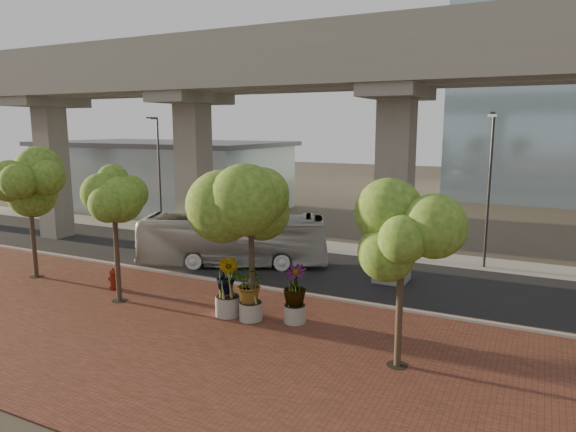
% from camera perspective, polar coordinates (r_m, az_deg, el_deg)
% --- Properties ---
extents(ground, '(160.00, 160.00, 0.00)m').
position_cam_1_polar(ground, '(26.88, -2.28, -6.74)').
color(ground, '#3E372D').
rests_on(ground, ground).
extents(brick_plaza, '(70.00, 13.00, 0.06)m').
position_cam_1_polar(brick_plaza, '(20.61, -13.25, -12.22)').
color(brick_plaza, brown).
rests_on(brick_plaza, ground).
extents(asphalt_road, '(90.00, 8.00, 0.04)m').
position_cam_1_polar(asphalt_road, '(28.58, -0.35, -5.68)').
color(asphalt_road, black).
rests_on(asphalt_road, ground).
extents(curb_strip, '(70.00, 0.25, 0.16)m').
position_cam_1_polar(curb_strip, '(25.20, -4.48, -7.72)').
color(curb_strip, '#A29F97').
rests_on(curb_strip, ground).
extents(far_sidewalk, '(90.00, 3.00, 0.06)m').
position_cam_1_polar(far_sidewalk, '(33.42, 3.90, -3.37)').
color(far_sidewalk, '#A29F97').
rests_on(far_sidewalk, ground).
extents(transit_viaduct, '(72.00, 5.60, 12.40)m').
position_cam_1_polar(transit_viaduct, '(27.53, -0.37, 9.05)').
color(transit_viaduct, gray).
rests_on(transit_viaduct, ground).
extents(station_pavilion, '(23.00, 13.00, 6.30)m').
position_cam_1_polar(station_pavilion, '(50.57, -13.62, 4.56)').
color(station_pavilion, '#AFC1C8').
rests_on(station_pavilion, ground).
extents(transit_bus, '(10.58, 6.47, 2.92)m').
position_cam_1_polar(transit_bus, '(28.73, -6.08, -2.69)').
color(transit_bus, silver).
rests_on(transit_bus, ground).
extents(fire_hydrant, '(0.52, 0.47, 1.03)m').
position_cam_1_polar(fire_hydrant, '(25.89, -18.81, -6.65)').
color(fire_hydrant, maroon).
rests_on(fire_hydrant, ground).
extents(planter_front, '(2.07, 2.07, 2.28)m').
position_cam_1_polar(planter_front, '(20.57, -4.18, -7.83)').
color(planter_front, gray).
rests_on(planter_front, ground).
extents(planter_right, '(2.17, 2.17, 2.31)m').
position_cam_1_polar(planter_right, '(20.29, 0.76, -8.00)').
color(planter_right, '#9E978E').
rests_on(planter_right, ground).
extents(planter_left, '(2.30, 2.30, 2.53)m').
position_cam_1_polar(planter_left, '(21.10, -6.74, -6.99)').
color(planter_left, gray).
rests_on(planter_left, ground).
extents(street_tree_far_west, '(3.91, 3.91, 6.51)m').
position_cam_1_polar(street_tree_far_west, '(28.79, -26.86, 3.00)').
color(street_tree_far_west, '#4C3A2B').
rests_on(street_tree_far_west, ground).
extents(street_tree_near_west, '(3.14, 3.14, 6.16)m').
position_cam_1_polar(street_tree_near_west, '(23.27, -18.83, 2.13)').
color(street_tree_near_west, '#4C3A2B').
rests_on(street_tree_near_west, ground).
extents(street_tree_near_east, '(4.23, 4.23, 6.87)m').
position_cam_1_polar(street_tree_near_east, '(19.63, -4.14, 1.92)').
color(street_tree_near_east, '#4C3A2B').
rests_on(street_tree_near_east, ground).
extents(street_tree_far_east, '(3.45, 3.45, 5.88)m').
position_cam_1_polar(street_tree_far_east, '(16.32, 12.56, -2.22)').
color(street_tree_far_east, '#4C3A2B').
rests_on(street_tree_far_east, ground).
extents(streetlamp_west, '(0.41, 1.20, 8.31)m').
position_cam_1_polar(streetlamp_west, '(38.07, -14.24, 5.32)').
color(streetlamp_west, '#323237').
rests_on(streetlamp_west, ground).
extents(streetlamp_east, '(0.42, 1.22, 8.39)m').
position_cam_1_polar(streetlamp_east, '(29.49, 21.48, 3.78)').
color(streetlamp_east, '#2C2D31').
rests_on(streetlamp_east, ground).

